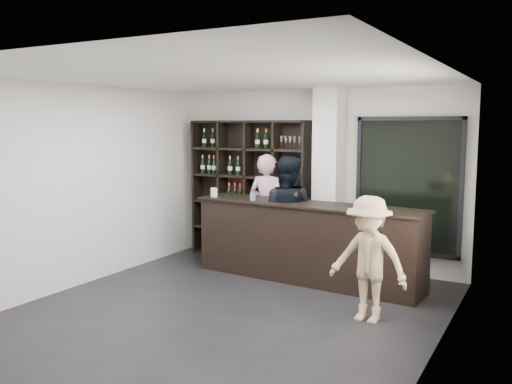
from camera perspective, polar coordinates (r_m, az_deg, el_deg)
The scene contains 12 objects.
floor at distance 6.95m, azimuth -3.06°, elevation -12.54°, with size 5.00×5.50×0.01m, color black.
wine_shelf at distance 9.40m, azimuth -0.74°, elevation 0.22°, with size 2.20×0.35×2.40m, color black, non-canonical shape.
structural_column at distance 8.64m, azimuth 7.61°, elevation 1.21°, with size 0.40×0.40×2.90m, color silver.
glass_panel at distance 8.50m, azimuth 15.70°, elevation 0.57°, with size 1.60×0.08×2.10m.
tasting_counter at distance 8.14m, azimuth 5.34°, elevation -5.26°, with size 3.56×0.73×1.17m.
taster_pink at distance 9.08m, azimuth 1.18°, elevation -1.79°, with size 0.67×0.44×1.85m, color beige.
taster_black at distance 8.36m, azimuth 3.20°, elevation -2.54°, with size 0.90×0.70×1.86m, color black.
customer at distance 6.56m, azimuth 11.75°, elevation -6.95°, with size 0.97×0.56×1.51m, color #9E8565.
wine_glass at distance 8.07m, azimuth 4.24°, elevation -0.49°, with size 0.08×0.08×0.18m, color white, non-canonical shape.
spit_cup at distance 8.27m, azimuth -0.31°, elevation -0.45°, with size 0.10×0.10×0.13m, color #96AABC.
napkin_stack at distance 7.72m, azimuth 12.45°, elevation -1.59°, with size 0.11×0.11×0.02m, color white.
card_stand at distance 8.70m, azimuth -4.45°, elevation -0.04°, with size 0.10×0.05×0.15m, color white.
Camera 1 is at (3.49, -5.53, 2.33)m, focal length 38.00 mm.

